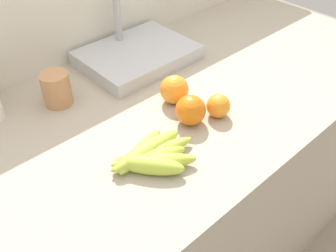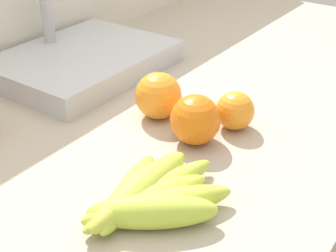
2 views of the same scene
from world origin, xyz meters
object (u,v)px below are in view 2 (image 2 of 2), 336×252
(orange_front, at_px, (235,111))
(sink_basin, at_px, (82,60))
(banana_bunch, at_px, (148,199))
(orange_far_right, at_px, (158,96))
(orange_right, at_px, (195,120))

(orange_front, bearing_deg, sink_basin, 86.26)
(banana_bunch, distance_m, orange_far_right, 0.25)
(sink_basin, bearing_deg, banana_bunch, -125.59)
(orange_right, relative_size, sink_basin, 0.23)
(banana_bunch, bearing_deg, orange_right, 13.38)
(orange_front, bearing_deg, orange_far_right, 108.43)
(orange_front, bearing_deg, banana_bunch, -177.16)
(orange_right, distance_m, orange_front, 0.08)
(banana_bunch, bearing_deg, orange_far_right, 33.40)
(orange_far_right, bearing_deg, orange_front, -71.57)
(sink_basin, bearing_deg, orange_far_right, -105.00)
(orange_far_right, distance_m, orange_front, 0.13)
(orange_far_right, distance_m, sink_basin, 0.26)
(orange_far_right, relative_size, orange_front, 1.25)
(sink_basin, bearing_deg, orange_right, -106.16)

